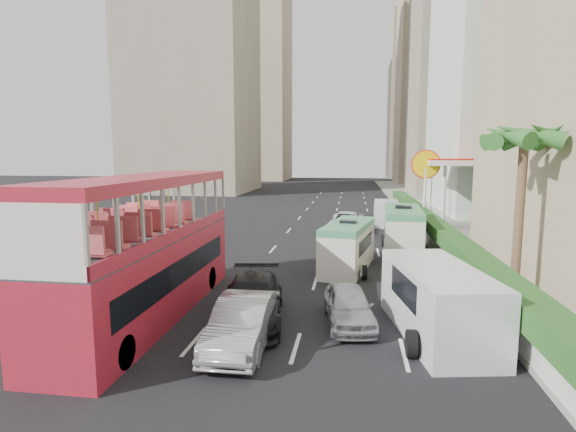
% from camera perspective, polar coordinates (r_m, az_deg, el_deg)
% --- Properties ---
extents(ground_plane, '(200.00, 200.00, 0.00)m').
position_cam_1_polar(ground_plane, '(15.95, 3.38, -13.54)').
color(ground_plane, black).
rests_on(ground_plane, ground).
extents(double_decker_bus, '(2.50, 11.00, 5.06)m').
position_cam_1_polar(double_decker_bus, '(16.79, -17.45, -3.80)').
color(double_decker_bus, '#AA1C2D').
rests_on(double_decker_bus, ground).
extents(car_silver_lane_a, '(1.60, 4.53, 1.49)m').
position_cam_1_polar(car_silver_lane_a, '(14.35, -5.72, -16.08)').
color(car_silver_lane_a, '#B6B8BD').
rests_on(car_silver_lane_a, ground).
extents(car_silver_lane_b, '(2.07, 4.00, 1.30)m').
position_cam_1_polar(car_silver_lane_b, '(16.09, 7.68, -13.40)').
color(car_silver_lane_b, '#B6B8BD').
rests_on(car_silver_lane_b, ground).
extents(car_black, '(2.85, 5.44, 1.51)m').
position_cam_1_polar(car_black, '(16.25, -4.56, -13.13)').
color(car_black, black).
rests_on(car_black, ground).
extents(van_asset, '(2.81, 5.49, 1.48)m').
position_cam_1_polar(van_asset, '(34.41, 7.45, -1.99)').
color(van_asset, silver).
rests_on(van_asset, ground).
extents(minibus_near, '(2.83, 5.66, 2.40)m').
position_cam_1_polar(minibus_near, '(22.99, 7.62, -3.82)').
color(minibus_near, silver).
rests_on(minibus_near, ground).
extents(minibus_far, '(2.41, 6.22, 2.71)m').
position_cam_1_polar(minibus_far, '(27.18, 14.33, -1.88)').
color(minibus_far, silver).
rests_on(minibus_far, ground).
extents(panel_van_near, '(3.20, 5.91, 2.24)m').
position_cam_1_polar(panel_van_near, '(15.45, 18.43, -10.24)').
color(panel_van_near, silver).
rests_on(panel_van_near, ground).
extents(panel_van_far, '(2.23, 4.93, 1.93)m').
position_cam_1_polar(panel_van_far, '(38.42, 12.33, 0.37)').
color(panel_van_far, silver).
rests_on(panel_van_far, ground).
extents(sidewalk, '(6.00, 120.00, 0.18)m').
position_cam_1_polar(sidewalk, '(40.96, 19.09, -0.66)').
color(sidewalk, '#99968C').
rests_on(sidewalk, ground).
extents(kerb_wall, '(0.30, 44.00, 1.00)m').
position_cam_1_polar(kerb_wall, '(29.68, 17.77, -2.53)').
color(kerb_wall, silver).
rests_on(kerb_wall, sidewalk).
extents(hedge, '(1.10, 44.00, 0.70)m').
position_cam_1_polar(hedge, '(29.55, 17.84, -0.90)').
color(hedge, '#2D6626').
rests_on(hedge, kerb_wall).
extents(palm_tree, '(0.36, 0.36, 6.40)m').
position_cam_1_polar(palm_tree, '(20.07, 27.29, -0.00)').
color(palm_tree, brown).
rests_on(palm_tree, sidewalk).
extents(shell_station, '(6.50, 8.00, 5.50)m').
position_cam_1_polar(shell_station, '(38.94, 21.25, 2.76)').
color(shell_station, silver).
rests_on(shell_station, ground).
extents(tower_mid, '(16.00, 16.00, 50.00)m').
position_cam_1_polar(tower_mid, '(77.15, 22.13, 21.64)').
color(tower_mid, '#9E927D').
rests_on(tower_mid, ground).
extents(tower_far_a, '(14.00, 14.00, 44.00)m').
position_cam_1_polar(tower_far_a, '(99.42, 18.03, 16.78)').
color(tower_far_a, tan).
rests_on(tower_far_a, ground).
extents(tower_far_b, '(14.00, 14.00, 40.00)m').
position_cam_1_polar(tower_far_b, '(120.69, 16.18, 14.23)').
color(tower_far_b, '#9E927D').
rests_on(tower_far_b, ground).
extents(tower_left_a, '(18.00, 18.00, 52.00)m').
position_cam_1_polar(tower_left_a, '(76.92, -12.20, 22.83)').
color(tower_left_a, '#9E927D').
rests_on(tower_left_a, ground).
extents(tower_left_b, '(16.00, 16.00, 46.00)m').
position_cam_1_polar(tower_left_b, '(108.72, -4.41, 16.85)').
color(tower_left_b, tan).
rests_on(tower_left_b, ground).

